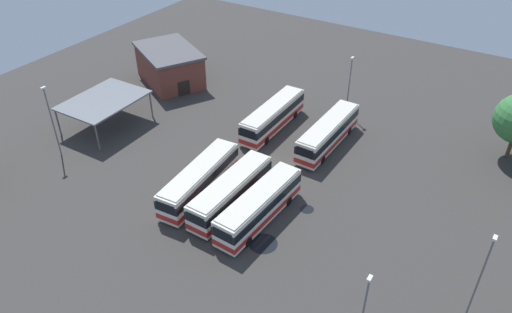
% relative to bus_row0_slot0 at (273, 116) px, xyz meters
% --- Properties ---
extents(ground_plane, '(95.10, 95.10, 0.00)m').
position_rel_bus_row0_slot0_xyz_m(ground_plane, '(7.77, 3.91, -1.78)').
color(ground_plane, '#383533').
extents(bus_row0_slot0, '(11.97, 2.71, 3.37)m').
position_rel_bus_row0_slot0_xyz_m(bus_row0_slot0, '(0.00, 0.00, 0.00)').
color(bus_row0_slot0, silver).
rests_on(bus_row0_slot0, ground_plane).
extents(bus_row0_slot2, '(12.02, 2.81, 3.37)m').
position_rel_bus_row0_slot0_xyz_m(bus_row0_slot2, '(-0.04, 7.59, 0.00)').
color(bus_row0_slot2, silver).
rests_on(bus_row0_slot2, ground_plane).
extents(bus_row1_slot0, '(11.87, 3.45, 3.37)m').
position_rel_bus_row0_slot0_xyz_m(bus_row1_slot0, '(15.39, 0.18, -0.00)').
color(bus_row1_slot0, silver).
rests_on(bus_row1_slot0, ground_plane).
extents(bus_row1_slot1, '(11.40, 2.82, 3.37)m').
position_rel_bus_row0_slot0_xyz_m(bus_row1_slot1, '(15.32, 4.08, -0.00)').
color(bus_row1_slot1, silver).
rests_on(bus_row1_slot1, ground_plane).
extents(bus_row1_slot2, '(11.55, 3.21, 3.37)m').
position_rel_bus_row0_slot0_xyz_m(bus_row1_slot2, '(15.64, 7.60, -0.00)').
color(bus_row1_slot2, silver).
rests_on(bus_row1_slot2, ground_plane).
extents(depot_building, '(11.73, 13.12, 5.10)m').
position_rel_bus_row0_slot0_xyz_m(depot_building, '(-3.60, -19.80, 0.79)').
color(depot_building, brown).
rests_on(depot_building, ground_plane).
extents(maintenance_shelter, '(10.09, 7.48, 3.81)m').
position_rel_bus_row0_slot0_xyz_m(maintenance_shelter, '(10.67, -18.32, 1.86)').
color(maintenance_shelter, slate).
rests_on(maintenance_shelter, ground_plane).
extents(lamp_post_by_building, '(0.56, 0.28, 7.44)m').
position_rel_bus_row0_slot0_xyz_m(lamp_post_by_building, '(23.60, 21.21, 2.34)').
color(lamp_post_by_building, slate).
rests_on(lamp_post_by_building, ground_plane).
extents(lamp_post_far_corner, '(0.56, 0.28, 8.78)m').
position_rel_bus_row0_slot0_xyz_m(lamp_post_far_corner, '(18.29, -18.22, 3.02)').
color(lamp_post_far_corner, slate).
rests_on(lamp_post_far_corner, ground_plane).
extents(lamp_post_mid_lot, '(0.56, 0.28, 8.70)m').
position_rel_bus_row0_slot0_xyz_m(lamp_post_mid_lot, '(16.66, 27.55, 2.98)').
color(lamp_post_mid_lot, slate).
rests_on(lamp_post_mid_lot, ground_plane).
extents(lamp_post_near_entrance, '(0.56, 0.28, 8.08)m').
position_rel_bus_row0_slot0_xyz_m(lamp_post_near_entrance, '(-8.46, 6.43, 2.67)').
color(lamp_post_near_entrance, slate).
rests_on(lamp_post_near_entrance, ground_plane).
extents(puddle_front_lane, '(2.73, 2.73, 0.01)m').
position_rel_bus_row0_slot0_xyz_m(puddle_front_lane, '(18.28, 9.69, -1.78)').
color(puddle_front_lane, black).
rests_on(puddle_front_lane, ground_plane).
extents(puddle_between_rows, '(1.42, 1.42, 0.01)m').
position_rel_bus_row0_slot0_xyz_m(puddle_between_rows, '(11.76, 10.93, -1.78)').
color(puddle_between_rows, black).
rests_on(puddle_between_rows, ground_plane).
extents(puddle_centre_drain, '(1.99, 1.99, 0.01)m').
position_rel_bus_row0_slot0_xyz_m(puddle_centre_drain, '(-3.85, 5.13, -1.78)').
color(puddle_centre_drain, black).
rests_on(puddle_centre_drain, ground_plane).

